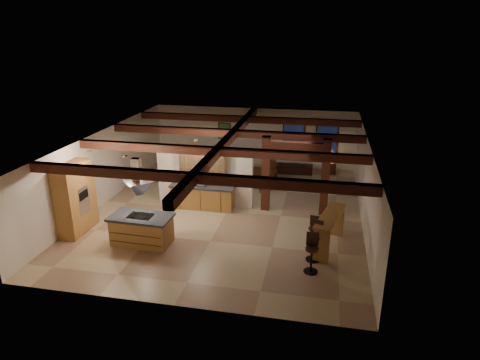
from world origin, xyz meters
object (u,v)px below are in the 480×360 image
object	(u,v)px
kitchen_island	(142,229)
dining_table	(254,178)
sofa	(293,167)
bar_counter	(330,226)

from	to	relation	value
kitchen_island	dining_table	world-z (taller)	kitchen_island
kitchen_island	dining_table	size ratio (longest dim) A/B	1.06
sofa	bar_counter	distance (m)	7.48
kitchen_island	bar_counter	distance (m)	6.03
dining_table	sofa	bearing A→B (deg)	57.72
sofa	dining_table	bearing A→B (deg)	51.03
kitchen_island	bar_counter	world-z (taller)	bar_counter
dining_table	kitchen_island	bearing A→B (deg)	-108.84
kitchen_island	bar_counter	bearing A→B (deg)	8.55
kitchen_island	dining_table	bearing A→B (deg)	66.33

